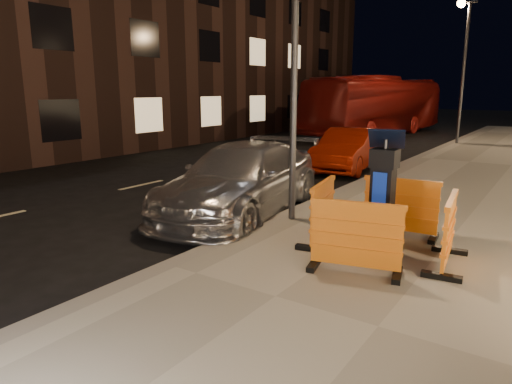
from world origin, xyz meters
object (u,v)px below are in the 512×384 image
Objects in this scene: parking_kiosk at (382,195)px; barrier_kerbside at (323,211)px; barrier_back at (401,207)px; car_silver at (242,213)px; barrier_bldgside at (449,232)px; car_red at (348,170)px; bus_doubledecker at (375,135)px; barrier_front at (356,238)px.

barrier_kerbside is at bearing 171.36° from parking_kiosk.
car_silver is (-3.30, 0.08, -0.63)m from barrier_back.
barrier_bldgside is at bearing -100.64° from barrier_kerbside.
barrier_back is 1.00× the size of barrier_kerbside.
barrier_back is 3.36m from car_silver.
barrier_kerbside is at bearing 83.36° from barrier_bldgside.
barrier_kerbside is (-0.95, -0.95, 0.00)m from barrier_back.
bus_doubledecker reaches higher than car_red.
barrier_front is 1.00× the size of barrier_kerbside.
parking_kiosk is 3.60m from car_silver.
barrier_kerbside is 1.90m from barrier_bldgside.
barrier_kerbside reaches higher than car_red.
barrier_kerbside is 0.25× the size of car_silver.
barrier_bldgside is at bearing -64.13° from car_red.
barrier_front is at bearing -39.83° from car_silver.
barrier_kerbside is (-0.95, 0.00, -0.38)m from parking_kiosk.
bus_doubledecker is (-5.98, 18.95, -0.63)m from barrier_kerbside.
parking_kiosk is at bearing 83.36° from barrier_bldgside.
barrier_bldgside is 0.11× the size of bus_doubledecker.
barrier_kerbside is (-0.95, 0.95, 0.00)m from barrier_front.
bus_doubledecker reaches higher than barrier_front.
bus_doubledecker reaches higher than barrier_back.
bus_doubledecker is (-6.93, 18.00, -0.63)m from barrier_back.
bus_doubledecker is at bearing 92.57° from car_silver.
barrier_back is 0.11× the size of bus_doubledecker.
parking_kiosk is 20.20m from bus_doubledecker.
parking_kiosk reaches higher than barrier_back.
bus_doubledecker is at bearing 95.56° from barrier_front.
car_red is (-0.26, 6.17, 0.00)m from car_silver.
barrier_kerbside and barrier_bldgside have the same top height.
barrier_front is 21.08m from bus_doubledecker.
barrier_front is 1.34m from barrier_kerbside.
barrier_kerbside is at bearing -65.29° from bus_doubledecker.
barrier_bldgside is at bearing 31.36° from barrier_front.
barrier_back is at bearing 81.36° from parking_kiosk.
barrier_kerbside is at bearing -140.64° from barrier_back.
barrier_front is 1.00× the size of barrier_bldgside.
barrier_front is at bearing -95.64° from barrier_back.
barrier_front is (0.00, -0.95, -0.38)m from parking_kiosk.
barrier_kerbside is at bearing 121.36° from barrier_front.
barrier_kerbside is at bearing -32.50° from car_silver.
parking_kiosk is 1.02m from barrier_bldgside.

